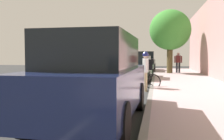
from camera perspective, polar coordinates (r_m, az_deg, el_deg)
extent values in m
plane|color=#2B2B2B|center=(10.96, -1.80, -4.69)|extent=(54.90, 54.90, 0.00)
cube|color=#AD9899|center=(10.84, 18.89, -4.55)|extent=(3.54, 34.31, 0.15)
cube|color=gray|center=(10.72, 9.03, -4.50)|extent=(0.16, 34.31, 0.15)
cube|color=white|center=(8.80, -23.84, -6.91)|extent=(0.14, 2.20, 0.01)
cube|color=white|center=(12.46, -12.92, -3.80)|extent=(0.14, 2.20, 0.01)
cube|color=white|center=(16.38, -7.12, -2.07)|extent=(0.14, 2.20, 0.01)
cube|color=white|center=(20.41, -3.59, -1.01)|extent=(0.14, 2.20, 0.01)
cube|color=white|center=(24.50, -1.24, -0.29)|extent=(0.14, 2.20, 0.01)
cube|color=white|center=(10.86, 1.22, -4.75)|extent=(0.12, 34.31, 0.01)
cube|color=navy|center=(5.78, -3.89, -4.04)|extent=(2.02, 4.75, 0.90)
cube|color=black|center=(5.73, -3.93, 4.21)|extent=(1.75, 3.14, 0.76)
cylinder|color=black|center=(7.10, 6.19, -5.95)|extent=(0.24, 0.77, 0.76)
cylinder|color=black|center=(7.47, -7.33, -5.50)|extent=(0.24, 0.77, 0.76)
cylinder|color=black|center=(4.27, 2.28, -12.13)|extent=(0.24, 0.77, 0.76)
cylinder|color=black|center=(4.86, -18.84, -10.39)|extent=(0.24, 0.77, 0.76)
cube|color=#1E512D|center=(15.60, 5.68, -0.13)|extent=(2.01, 4.49, 0.64)
cube|color=black|center=(15.58, 5.69, 2.15)|extent=(1.67, 2.18, 0.60)
cylinder|color=black|center=(16.89, 9.03, -0.82)|extent=(0.26, 0.67, 0.66)
cylinder|color=black|center=(17.09, 3.61, -0.74)|extent=(0.26, 0.67, 0.66)
cylinder|color=black|center=(14.18, 8.16, -1.58)|extent=(0.26, 0.67, 0.66)
cylinder|color=black|center=(14.42, 1.74, -1.47)|extent=(0.26, 0.67, 0.66)
cube|color=black|center=(23.78, 7.36, 1.37)|extent=(2.03, 5.33, 0.80)
cube|color=black|center=(24.69, 7.52, 3.30)|extent=(1.75, 1.52, 0.80)
cube|color=black|center=(22.58, 7.17, 2.44)|extent=(1.90, 2.68, 0.12)
cylinder|color=black|center=(25.39, 9.63, 0.68)|extent=(0.23, 0.80, 0.80)
cylinder|color=black|center=(25.50, 5.58, 0.72)|extent=(0.23, 0.80, 0.80)
cylinder|color=black|center=(22.11, 9.41, 0.31)|extent=(0.23, 0.80, 0.80)
cylinder|color=black|center=(22.23, 4.76, 0.36)|extent=(0.23, 0.80, 0.80)
torus|color=black|center=(11.20, 4.07, -2.72)|extent=(0.70, 0.18, 0.70)
torus|color=black|center=(11.33, 9.32, -2.68)|extent=(0.70, 0.18, 0.70)
cylinder|color=black|center=(11.23, 6.06, -2.26)|extent=(0.64, 0.16, 0.52)
cylinder|color=black|center=(11.28, 7.90, -2.29)|extent=(0.14, 0.06, 0.48)
cylinder|color=black|center=(11.21, 6.33, -1.05)|extent=(0.72, 0.17, 0.05)
cylinder|color=black|center=(11.31, 8.48, -3.09)|extent=(0.35, 0.10, 0.19)
cylinder|color=black|center=(11.30, 8.75, -1.89)|extent=(0.26, 0.09, 0.34)
cylinder|color=black|center=(11.18, 4.27, -1.87)|extent=(0.12, 0.06, 0.34)
cube|color=black|center=(11.26, 8.17, -0.89)|extent=(0.25, 0.14, 0.05)
cylinder|color=black|center=(11.17, 4.48, -0.70)|extent=(0.12, 0.46, 0.03)
cylinder|color=#C6B284|center=(10.89, 7.60, -2.59)|extent=(0.15, 0.15, 0.82)
cylinder|color=#C6B284|center=(10.69, 7.66, -2.70)|extent=(0.15, 0.15, 0.82)
cube|color=white|center=(10.74, 7.66, 1.09)|extent=(0.27, 0.40, 0.58)
cylinder|color=white|center=(11.00, 7.58, 0.99)|extent=(0.10, 0.10, 0.55)
cylinder|color=white|center=(10.48, 7.74, 0.88)|extent=(0.10, 0.10, 0.55)
sphere|color=tan|center=(10.73, 7.67, 3.27)|extent=(0.23, 0.23, 0.23)
sphere|color=navy|center=(10.73, 7.67, 3.48)|extent=(0.26, 0.26, 0.26)
cube|color=black|center=(10.75, 8.72, 1.19)|extent=(0.21, 0.32, 0.44)
cylinder|color=brown|center=(20.31, 13.04, 2.88)|extent=(0.45, 0.45, 2.52)
ellipsoid|color=#3E8F36|center=(20.41, 13.12, 8.92)|extent=(3.22, 3.22, 3.16)
cylinder|color=black|center=(20.94, 15.12, 0.53)|extent=(0.15, 0.15, 0.82)
cylinder|color=black|center=(20.94, 14.57, 0.54)|extent=(0.15, 0.15, 0.82)
cube|color=#591E1E|center=(20.92, 14.87, 2.44)|extent=(0.40, 0.27, 0.58)
cylinder|color=#591E1E|center=(20.92, 15.58, 2.35)|extent=(0.10, 0.10, 0.55)
cylinder|color=#591E1E|center=(20.93, 14.16, 2.37)|extent=(0.10, 0.10, 0.55)
sphere|color=tan|center=(20.92, 14.89, 3.55)|extent=(0.23, 0.23, 0.23)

